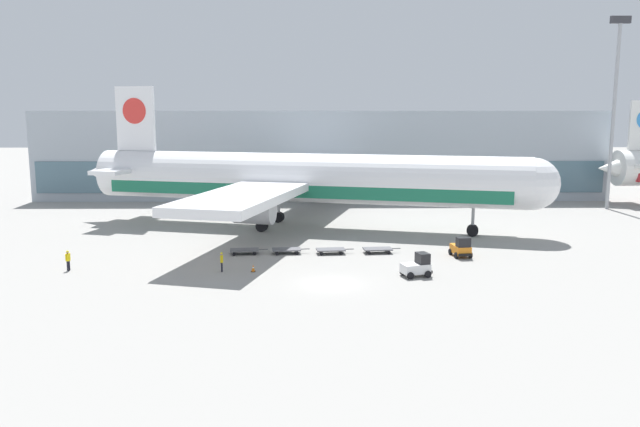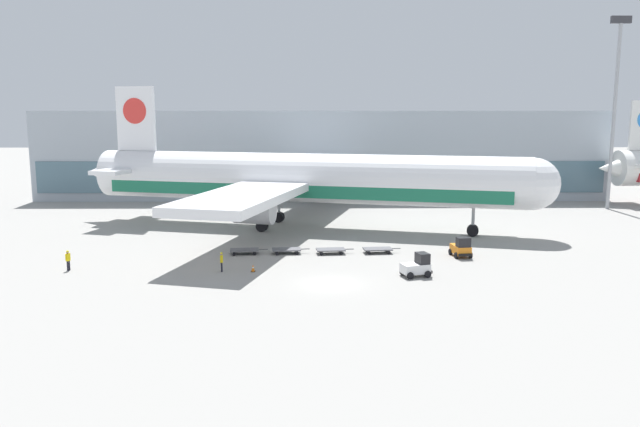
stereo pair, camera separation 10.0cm
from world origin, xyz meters
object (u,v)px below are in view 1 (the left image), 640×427
at_px(baggage_dolly_third, 331,250).
at_px(airplane_main, 297,180).
at_px(ground_crew_far, 222,260).
at_px(baggage_dolly_trail, 378,249).
at_px(ground_crew_near, 68,259).
at_px(baggage_dolly_lead, 245,250).
at_px(baggage_dolly_second, 287,250).
at_px(baggage_tug_mid, 417,266).
at_px(light_mast, 615,101).
at_px(baggage_tug_foreground, 461,248).
at_px(traffic_cone_near, 253,268).

bearing_deg(baggage_dolly_third, airplane_main, 99.08).
xyz_separation_m(baggage_dolly_third, ground_crew_far, (-9.75, -6.90, 0.64)).
distance_m(baggage_dolly_trail, ground_crew_far, 16.10).
relative_size(airplane_main, ground_crew_near, 31.35).
bearing_deg(airplane_main, baggage_dolly_lead, -94.30).
bearing_deg(ground_crew_near, airplane_main, 159.04).
bearing_deg(baggage_dolly_second, baggage_dolly_trail, -4.77).
distance_m(baggage_tug_mid, baggage_dolly_third, 11.18).
height_order(baggage_dolly_third, ground_crew_far, ground_crew_far).
height_order(baggage_dolly_lead, ground_crew_near, ground_crew_near).
relative_size(light_mast, ground_crew_far, 15.40).
bearing_deg(baggage_tug_mid, ground_crew_far, 157.02).
relative_size(baggage_tug_foreground, traffic_cone_near, 4.00).
bearing_deg(baggage_dolly_lead, ground_crew_near, -162.65).
height_order(baggage_tug_foreground, ground_crew_far, baggage_tug_foreground).
bearing_deg(baggage_tug_mid, light_mast, 30.70).
bearing_deg(baggage_dolly_lead, baggage_dolly_second, -3.15).
distance_m(airplane_main, baggage_tug_foreground, 22.91).
height_order(baggage_tug_foreground, ground_crew_near, baggage_tug_foreground).
relative_size(baggage_dolly_trail, ground_crew_far, 2.15).
relative_size(baggage_dolly_second, ground_crew_near, 2.07).
height_order(baggage_dolly_third, ground_crew_near, ground_crew_near).
xyz_separation_m(baggage_tug_foreground, ground_crew_near, (-35.85, -4.85, 0.20)).
bearing_deg(ground_crew_far, light_mast, -57.53).
bearing_deg(baggage_tug_mid, ground_crew_near, 158.55).
height_order(light_mast, airplane_main, light_mast).
xyz_separation_m(light_mast, baggage_tug_foreground, (-28.27, -30.05, -14.47)).
bearing_deg(baggage_dolly_lead, baggage_tug_mid, -34.38).
xyz_separation_m(airplane_main, baggage_dolly_lead, (-4.85, -14.02, -5.45)).
height_order(baggage_tug_foreground, baggage_tug_mid, same).
relative_size(light_mast, baggage_tug_mid, 9.81).
relative_size(light_mast, airplane_main, 0.47).
bearing_deg(baggage_dolly_trail, baggage_dolly_lead, 175.74).
bearing_deg(baggage_dolly_third, baggage_tug_foreground, -12.34).
relative_size(ground_crew_near, traffic_cone_near, 2.78).
distance_m(baggage_tug_foreground, baggage_tug_mid, 8.97).
distance_m(light_mast, baggage_tug_foreground, 43.72).
bearing_deg(airplane_main, ground_crew_near, -119.35).
xyz_separation_m(ground_crew_near, traffic_cone_near, (16.32, -0.60, -0.76)).
distance_m(airplane_main, baggage_tug_mid, 25.50).
distance_m(airplane_main, baggage_dolly_second, 14.90).
bearing_deg(baggage_dolly_second, traffic_cone_near, -116.12).
xyz_separation_m(baggage_dolly_lead, baggage_dolly_third, (8.49, 0.06, 0.00)).
xyz_separation_m(baggage_dolly_trail, ground_crew_far, (-14.41, -7.15, 0.64)).
xyz_separation_m(baggage_dolly_second, ground_crew_near, (-18.96, -6.45, 0.69)).
bearing_deg(ground_crew_near, traffic_cone_near, 111.05).
height_order(light_mast, baggage_dolly_lead, light_mast).
distance_m(airplane_main, baggage_dolly_trail, 16.94).
distance_m(baggage_dolly_lead, baggage_dolly_second, 4.13).
distance_m(baggage_dolly_lead, traffic_cone_near, 7.03).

